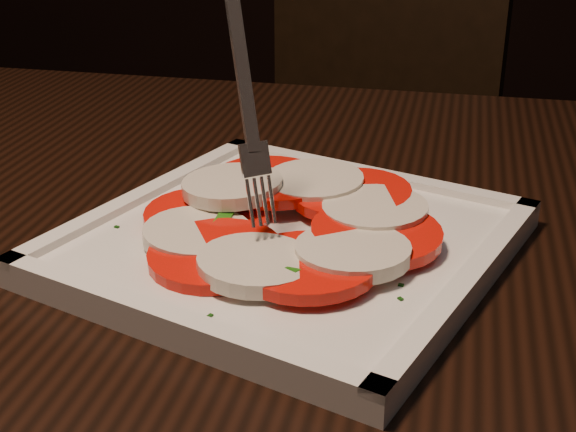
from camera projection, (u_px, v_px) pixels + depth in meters
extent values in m
cube|color=black|center=(197.00, 238.00, 0.64)|extent=(1.26, 0.89, 0.04)
cube|color=black|center=(343.00, 212.00, 1.37)|extent=(0.52, 0.52, 0.04)
cube|color=black|center=(386.00, 45.00, 1.42)|extent=(0.41, 0.16, 0.46)
cylinder|color=black|center=(205.00, 362.00, 1.39)|extent=(0.04, 0.04, 0.41)
cylinder|color=black|center=(405.00, 417.00, 1.26)|extent=(0.04, 0.04, 0.41)
cylinder|color=black|center=(291.00, 272.00, 1.69)|extent=(0.04, 0.04, 0.41)
cylinder|color=black|center=(460.00, 309.00, 1.55)|extent=(0.04, 0.04, 0.41)
cube|color=white|center=(288.00, 245.00, 0.57)|extent=(0.37, 0.37, 0.01)
cylinder|color=red|center=(206.00, 218.00, 0.58)|extent=(0.09, 0.09, 0.02)
cylinder|color=beige|center=(198.00, 235.00, 0.55)|extent=(0.08, 0.08, 0.01)
cylinder|color=red|center=(216.00, 254.00, 0.53)|extent=(0.09, 0.09, 0.01)
cylinder|color=beige|center=(256.00, 264.00, 0.51)|extent=(0.08, 0.08, 0.01)
cylinder|color=red|center=(308.00, 266.00, 0.51)|extent=(0.09, 0.09, 0.01)
cylinder|color=beige|center=(353.00, 252.00, 0.52)|extent=(0.08, 0.08, 0.01)
cylinder|color=red|center=(376.00, 233.00, 0.54)|extent=(0.09, 0.09, 0.01)
cylinder|color=beige|center=(375.00, 211.00, 0.57)|extent=(0.08, 0.08, 0.01)
cylinder|color=red|center=(351.00, 194.00, 0.60)|extent=(0.09, 0.09, 0.01)
cylinder|color=beige|center=(314.00, 183.00, 0.62)|extent=(0.08, 0.08, 0.01)
cylinder|color=red|center=(272.00, 181.00, 0.62)|extent=(0.09, 0.09, 0.01)
cylinder|color=beige|center=(232.00, 186.00, 0.60)|extent=(0.08, 0.08, 0.01)
cube|color=#1E6110|center=(212.00, 202.00, 0.59)|extent=(0.02, 0.03, 0.00)
cube|color=#1E6110|center=(230.00, 258.00, 0.51)|extent=(0.04, 0.03, 0.00)
cube|color=#1E6110|center=(219.00, 225.00, 0.56)|extent=(0.01, 0.05, 0.00)
cube|color=#1E6110|center=(347.00, 234.00, 0.54)|extent=(0.02, 0.03, 0.00)
cube|color=#1E6110|center=(269.00, 257.00, 0.51)|extent=(0.04, 0.02, 0.00)
cube|color=#1E6110|center=(308.00, 263.00, 0.51)|extent=(0.03, 0.03, 0.00)
cube|color=#1E6110|center=(347.00, 192.00, 0.61)|extent=(0.02, 0.03, 0.00)
cube|color=#1E6110|center=(252.00, 246.00, 0.53)|extent=(0.04, 0.03, 0.01)
cube|color=#0E370A|center=(227.00, 289.00, 0.50)|extent=(0.00, 0.00, 0.00)
cube|color=#0E370A|center=(410.00, 217.00, 0.60)|extent=(0.00, 0.00, 0.00)
cube|color=#0E370A|center=(152.00, 207.00, 0.61)|extent=(0.00, 0.00, 0.00)
cube|color=#0E370A|center=(297.00, 185.00, 0.65)|extent=(0.00, 0.00, 0.00)
cube|color=#0E370A|center=(341.00, 181.00, 0.66)|extent=(0.00, 0.00, 0.00)
cube|color=#0E370A|center=(321.00, 303.00, 0.48)|extent=(0.00, 0.00, 0.00)
cube|color=#0E370A|center=(209.00, 181.00, 0.66)|extent=(0.00, 0.00, 0.00)
cube|color=#0E370A|center=(210.00, 316.00, 0.47)|extent=(0.00, 0.00, 0.00)
cube|color=#0E370A|center=(216.00, 178.00, 0.67)|extent=(0.00, 0.00, 0.00)
cube|color=#0E370A|center=(337.00, 299.00, 0.49)|extent=(0.00, 0.00, 0.00)
cube|color=#0E370A|center=(401.00, 285.00, 0.50)|extent=(0.00, 0.00, 0.00)
cube|color=#0E370A|center=(404.00, 205.00, 0.61)|extent=(0.00, 0.00, 0.00)
cube|color=#0E370A|center=(309.00, 301.00, 0.48)|extent=(0.00, 0.00, 0.00)
cube|color=#0E370A|center=(400.00, 299.00, 0.49)|extent=(0.00, 0.00, 0.00)
cube|color=#0E370A|center=(214.00, 196.00, 0.63)|extent=(0.00, 0.00, 0.00)
cube|color=#0E370A|center=(220.00, 186.00, 0.65)|extent=(0.00, 0.00, 0.00)
cube|color=#0E370A|center=(117.00, 227.00, 0.58)|extent=(0.00, 0.00, 0.00)
cube|color=#0E370A|center=(182.00, 202.00, 0.62)|extent=(0.00, 0.00, 0.00)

